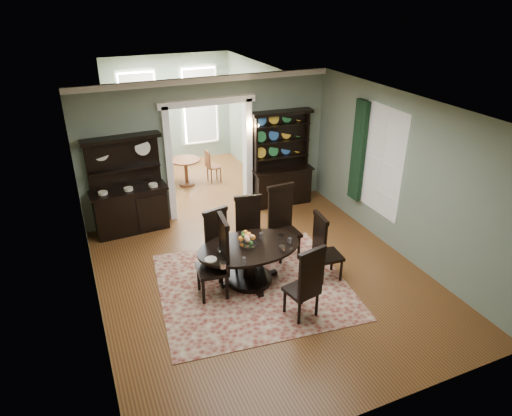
{
  "coord_description": "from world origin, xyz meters",
  "views": [
    {
      "loc": [
        -2.75,
        -6.03,
        4.68
      ],
      "look_at": [
        0.08,
        0.6,
        1.12
      ],
      "focal_mm": 32.0,
      "sensor_mm": 36.0,
      "label": 1
    }
  ],
  "objects_px": {
    "parlor_table": "(186,168)",
    "welsh_dresser": "(281,171)",
    "dining_table": "(249,257)",
    "sideboard": "(129,199)"
  },
  "relations": [
    {
      "from": "welsh_dresser",
      "to": "parlor_table",
      "type": "distance_m",
      "value": 2.62
    },
    {
      "from": "sideboard",
      "to": "welsh_dresser",
      "type": "relative_size",
      "value": 0.93
    },
    {
      "from": "sideboard",
      "to": "parlor_table",
      "type": "xyz_separation_m",
      "value": [
        1.69,
        1.89,
        -0.26
      ]
    },
    {
      "from": "dining_table",
      "to": "sideboard",
      "type": "relative_size",
      "value": 0.89
    },
    {
      "from": "dining_table",
      "to": "welsh_dresser",
      "type": "bearing_deg",
      "value": 55.29
    },
    {
      "from": "sideboard",
      "to": "dining_table",
      "type": "bearing_deg",
      "value": -63.0
    },
    {
      "from": "parlor_table",
      "to": "dining_table",
      "type": "bearing_deg",
      "value": -91.77
    },
    {
      "from": "sideboard",
      "to": "parlor_table",
      "type": "relative_size",
      "value": 2.73
    },
    {
      "from": "dining_table",
      "to": "parlor_table",
      "type": "bearing_deg",
      "value": 88.98
    },
    {
      "from": "parlor_table",
      "to": "welsh_dresser",
      "type": "bearing_deg",
      "value": -46.87
    }
  ]
}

